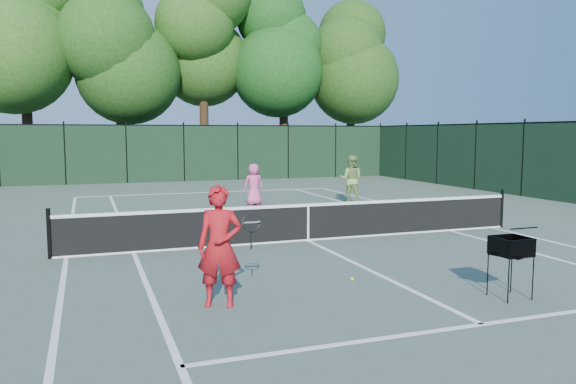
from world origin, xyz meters
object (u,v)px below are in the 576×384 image
object	(u,v)px
loose_ball_midcourt	(352,279)
coach	(220,246)
ball_hopper	(511,247)
player_pink	(254,184)
player_green	(351,179)

from	to	relation	value
loose_ball_midcourt	coach	bearing A→B (deg)	-166.16
coach	loose_ball_midcourt	distance (m)	2.75
coach	ball_hopper	bearing A→B (deg)	5.76
player_pink	coach	bearing A→B (deg)	65.74
player_pink	ball_hopper	world-z (taller)	player_pink
player_pink	ball_hopper	xyz separation A→B (m)	(0.56, -12.46, 0.07)
coach	player_pink	world-z (taller)	coach
loose_ball_midcourt	player_pink	bearing A→B (deg)	82.89
player_green	ball_hopper	distance (m)	12.03
player_pink	ball_hopper	size ratio (longest dim) A/B	1.54
coach	player_green	xyz separation A→B (m)	(7.37, 10.51, -0.02)
player_green	ball_hopper	world-z (taller)	player_green
coach	ball_hopper	xyz separation A→B (m)	(4.42, -1.15, -0.10)
player_green	coach	bearing A→B (deg)	87.99
coach	player_green	size ratio (longest dim) A/B	1.02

